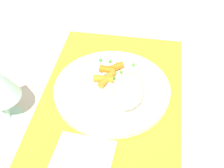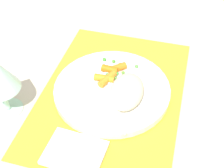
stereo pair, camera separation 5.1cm
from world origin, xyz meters
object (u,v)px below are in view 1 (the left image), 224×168
plate (112,90)px  fork (115,92)px  rice_mound (128,90)px  napkin (84,155)px  carrot_portion (108,74)px

plate → fork: bearing=-154.4°
rice_mound → napkin: (-0.15, 0.06, -0.03)m
fork → napkin: (-0.16, 0.03, -0.02)m
plate → napkin: plate is taller
rice_mound → carrot_portion: size_ratio=1.23×
plate → fork: 0.02m
fork → napkin: size_ratio=1.59×
rice_mound → napkin: 0.17m
rice_mound → carrot_portion: 0.08m
rice_mound → carrot_portion: (0.06, 0.05, -0.01)m
plate → napkin: 0.18m
plate → rice_mound: size_ratio=2.39×
plate → rice_mound: (-0.02, -0.04, 0.03)m
carrot_portion → napkin: bearing=176.9°
carrot_portion → fork: bearing=-155.6°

